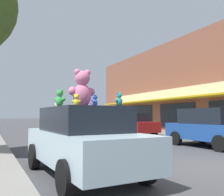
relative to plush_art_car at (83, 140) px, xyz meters
The scene contains 11 objects.
ground_plane 3.57m from the plush_art_car, ahead, with size 260.00×260.00×0.00m, color #424244.
plush_art_car is the anchor object (origin of this frame).
teddy_bear_giant 1.22m from the plush_art_car, 83.22° to the left, with size 0.68×0.41×0.93m.
teddy_bear_blue 1.03m from the plush_art_car, 77.21° to the right, with size 0.18×0.20×0.28m.
teddy_bear_purple 0.90m from the plush_art_car, 33.14° to the right, with size 0.13×0.16×0.21m.
teddy_bear_teal 1.39m from the plush_art_car, 62.02° to the right, with size 0.23×0.17×0.30m.
teddy_bear_yellow 1.01m from the plush_art_car, 129.18° to the right, with size 0.21×0.18×0.28m.
teddy_bear_green 1.16m from the plush_art_car, 159.50° to the right, with size 0.25×0.26×0.38m.
teddy_bear_cream 1.40m from the plush_art_car, 109.63° to the left, with size 0.18×0.16×0.25m.
parked_car_far_center 7.38m from the plush_art_car, 19.74° to the left, with size 1.95×4.07×1.73m.
parked_car_far_right 11.56m from the plush_art_car, 53.08° to the left, with size 1.92×4.21×1.57m.
Camera 1 is at (-5.46, -5.09, 1.40)m, focal length 40.00 mm.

